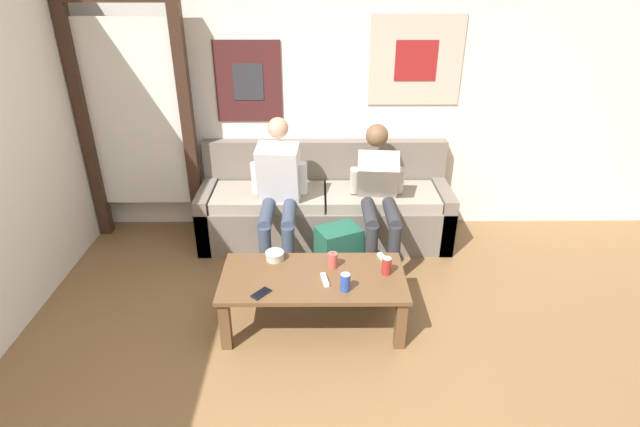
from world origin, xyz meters
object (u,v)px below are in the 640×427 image
person_seated_adult (278,191)px  cell_phone (261,293)px  pillar_candle (333,260)px  couch (325,209)px  game_controller_near_right (325,280)px  drink_can_blue (345,282)px  game_controller_near_left (384,259)px  coffee_table (313,284)px  ceramic_bowl (275,255)px  backpack (339,255)px  drink_can_red (387,266)px  person_seated_teen (379,192)px

person_seated_adult → cell_phone: bearing=-92.5°
cell_phone → pillar_candle: bearing=34.2°
couch → game_controller_near_right: bearing=-91.0°
drink_can_blue → game_controller_near_left: (0.30, 0.37, -0.05)m
coffee_table → couch: bearing=85.4°
pillar_candle → cell_phone: pillar_candle is taller
person_seated_adult → ceramic_bowl: person_seated_adult is taller
backpack → drink_can_red: bearing=-61.7°
backpack → game_controller_near_left: 0.53m
game_controller_near_right → drink_can_blue: bearing=-37.7°
drink_can_red → game_controller_near_left: drink_can_red is taller
couch → coffee_table: bearing=-94.6°
ceramic_bowl → cell_phone: 0.43m
ceramic_bowl → pillar_candle: (0.41, -0.10, 0.02)m
person_seated_teen → game_controller_near_left: bearing=-92.8°
drink_can_red → cell_phone: (-0.84, -0.24, -0.06)m
cell_phone → ceramic_bowl: bearing=82.2°
drink_can_red → pillar_candle: bearing=166.8°
ceramic_bowl → game_controller_near_left: size_ratio=0.95×
coffee_table → backpack: (0.21, 0.58, -0.12)m
game_controller_near_right → cell_phone: size_ratio=1.01×
person_seated_adult → pillar_candle: person_seated_adult is taller
game_controller_near_left → cell_phone: game_controller_near_left is taller
cell_phone → drink_can_blue: bearing=4.2°
backpack → game_controller_near_right: size_ratio=3.05×
person_seated_teen → ceramic_bowl: bearing=-139.2°
person_seated_teen → game_controller_near_left: person_seated_teen is taller
couch → cell_phone: size_ratio=15.30×
backpack → cell_phone: backpack is taller
couch → backpack: bearing=-81.1°
person_seated_teen → game_controller_near_right: 1.11m
ceramic_bowl → pillar_candle: bearing=-13.9°
coffee_table → cell_phone: 0.40m
ceramic_bowl → person_seated_teen: bearing=40.8°
ceramic_bowl → person_seated_adult: bearing=90.9°
drink_can_blue → game_controller_near_left: drink_can_blue is taller
drink_can_blue → game_controller_near_left: 0.48m
person_seated_adult → drink_can_red: 1.17m
drink_can_blue → cell_phone: drink_can_blue is taller
person_seated_teen → pillar_candle: (-0.41, -0.81, -0.16)m
backpack → coffee_table: bearing=-109.5°
backpack → cell_phone: size_ratio=3.07×
drink_can_red → backpack: bearing=118.3°
ceramic_bowl → pillar_candle: size_ratio=1.14×
pillar_candle → drink_can_blue: drink_can_blue is taller
coffee_table → pillar_candle: size_ratio=10.42×
drink_can_red → drink_can_blue: bearing=-146.4°
person_seated_teen → ceramic_bowl: person_seated_teen is taller
game_controller_near_right → cell_phone: 0.44m
game_controller_near_left → cell_phone: (-0.84, -0.41, -0.01)m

